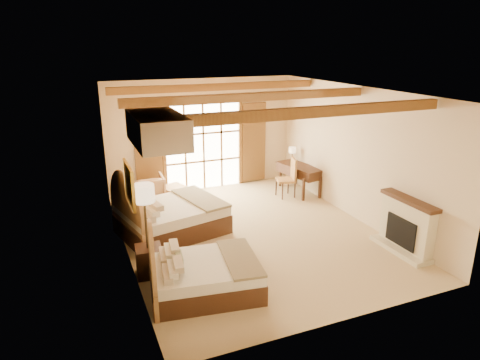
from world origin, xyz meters
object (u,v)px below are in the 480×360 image
bed_far (165,216)px  nightstand (149,261)px  bed_near (197,274)px  desk (299,178)px  armchair (148,189)px

bed_far → nightstand: (-0.69, -1.67, -0.16)m
bed_near → desk: size_ratio=1.31×
bed_far → armchair: bearing=76.3°
bed_near → bed_far: (0.04, 2.61, 0.07)m
bed_far → armchair: 2.08m
nightstand → armchair: bearing=84.9°
bed_near → desk: bed_near is taller
desk → bed_near: bearing=-148.4°
bed_near → armchair: (0.05, 4.69, 0.02)m
bed_far → desk: bearing=4.2°
bed_near → armchair: bed_near is taller
bed_near → desk: 5.81m
nightstand → desk: (4.92, 3.00, 0.14)m
bed_far → desk: 4.44m
bed_near → bed_far: bed_far is taller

